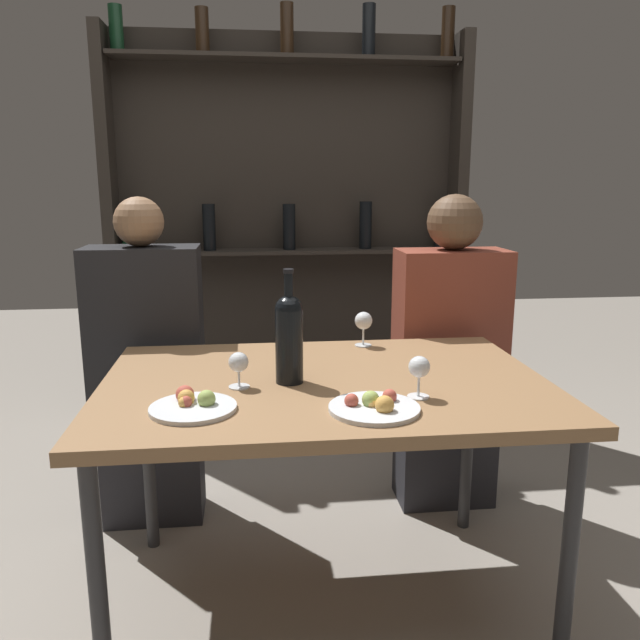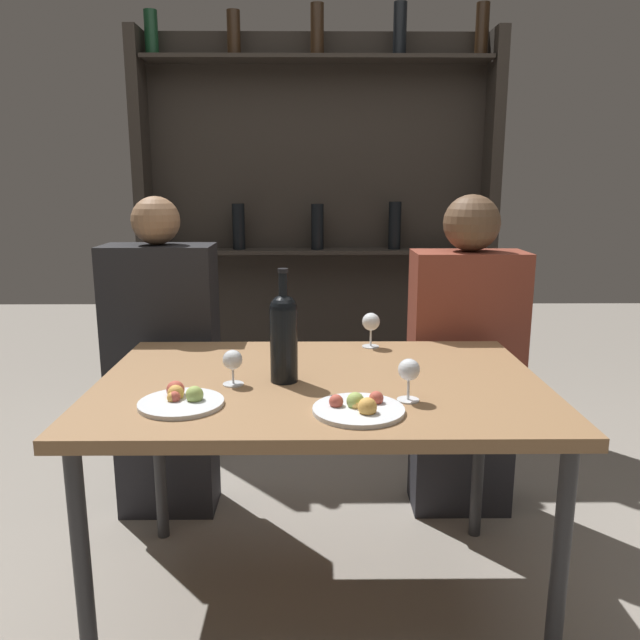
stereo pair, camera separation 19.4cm
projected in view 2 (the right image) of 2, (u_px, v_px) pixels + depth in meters
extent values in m
plane|color=gray|center=(320.00, 601.00, 2.00)|extent=(10.00, 10.00, 0.00)
cube|color=olive|center=(320.00, 385.00, 1.85)|extent=(1.31, 0.89, 0.04)
cylinder|color=#2D2D30|center=(83.00, 578.00, 1.55)|extent=(0.04, 0.04, 0.71)
cylinder|color=#2D2D30|center=(559.00, 576.00, 1.56)|extent=(0.04, 0.04, 0.71)
cylinder|color=#2D2D30|center=(159.00, 449.00, 2.30)|extent=(0.04, 0.04, 0.71)
cylinder|color=#2D2D30|center=(479.00, 447.00, 2.31)|extent=(0.04, 0.04, 0.71)
cube|color=#28231E|center=(317.00, 233.00, 3.47)|extent=(1.85, 0.02, 2.08)
cube|color=#28231E|center=(146.00, 234.00, 3.35)|extent=(0.06, 0.18, 2.08)
cube|color=#28231E|center=(488.00, 234.00, 3.37)|extent=(0.06, 0.18, 2.08)
cube|color=#28231E|center=(317.00, 251.00, 3.38)|extent=(1.77, 0.18, 0.02)
cylinder|color=black|center=(160.00, 227.00, 3.34)|extent=(0.07, 0.07, 0.24)
cylinder|color=black|center=(239.00, 227.00, 3.35)|extent=(0.07, 0.07, 0.24)
cylinder|color=black|center=(318.00, 227.00, 3.35)|extent=(0.07, 0.07, 0.24)
cylinder|color=black|center=(395.00, 226.00, 3.36)|extent=(0.07, 0.07, 0.25)
cylinder|color=black|center=(473.00, 226.00, 3.36)|extent=(0.07, 0.07, 0.25)
cube|color=#28231E|center=(317.00, 59.00, 3.17)|extent=(1.77, 0.18, 0.02)
cylinder|color=black|center=(151.00, 33.00, 3.14)|extent=(0.07, 0.07, 0.22)
cylinder|color=black|center=(234.00, 33.00, 3.14)|extent=(0.07, 0.07, 0.22)
cylinder|color=black|center=(316.00, 30.00, 3.14)|extent=(0.07, 0.07, 0.25)
cylinder|color=black|center=(400.00, 29.00, 3.14)|extent=(0.07, 0.07, 0.26)
cylinder|color=black|center=(482.00, 30.00, 3.16)|extent=(0.07, 0.07, 0.26)
cylinder|color=black|center=(284.00, 345.00, 1.80)|extent=(0.08, 0.08, 0.22)
sphere|color=black|center=(283.00, 309.00, 1.78)|extent=(0.08, 0.08, 0.08)
cylinder|color=black|center=(283.00, 291.00, 1.77)|extent=(0.03, 0.03, 0.10)
cylinder|color=black|center=(283.00, 271.00, 1.75)|extent=(0.03, 0.03, 0.01)
cylinder|color=silver|center=(233.00, 384.00, 1.79)|extent=(0.06, 0.06, 0.00)
cylinder|color=silver|center=(233.00, 374.00, 1.79)|extent=(0.01, 0.01, 0.06)
sphere|color=silver|center=(233.00, 360.00, 1.78)|extent=(0.06, 0.06, 0.06)
cylinder|color=silver|center=(371.00, 346.00, 2.20)|extent=(0.06, 0.06, 0.00)
cylinder|color=silver|center=(371.00, 336.00, 2.19)|extent=(0.01, 0.01, 0.07)
sphere|color=silver|center=(371.00, 322.00, 2.18)|extent=(0.06, 0.06, 0.06)
cylinder|color=silver|center=(408.00, 400.00, 1.66)|extent=(0.06, 0.06, 0.00)
cylinder|color=silver|center=(408.00, 387.00, 1.65)|extent=(0.01, 0.01, 0.07)
sphere|color=silver|center=(409.00, 370.00, 1.64)|extent=(0.06, 0.06, 0.06)
cylinder|color=silver|center=(359.00, 410.00, 1.58)|extent=(0.23, 0.23, 0.01)
sphere|color=#B74C3D|center=(376.00, 398.00, 1.61)|extent=(0.04, 0.04, 0.04)
sphere|color=#E5BC66|center=(356.00, 402.00, 1.58)|extent=(0.04, 0.04, 0.04)
sphere|color=gold|center=(367.00, 407.00, 1.54)|extent=(0.05, 0.05, 0.05)
sphere|color=#B74C3D|center=(336.00, 402.00, 1.59)|extent=(0.04, 0.04, 0.04)
sphere|color=#99B256|center=(355.00, 401.00, 1.58)|extent=(0.05, 0.05, 0.05)
cylinder|color=silver|center=(181.00, 403.00, 1.62)|extent=(0.22, 0.22, 0.01)
sphere|color=#99B256|center=(195.00, 395.00, 1.63)|extent=(0.05, 0.05, 0.05)
sphere|color=#B74C3D|center=(176.00, 390.00, 1.67)|extent=(0.05, 0.05, 0.05)
sphere|color=gold|center=(176.00, 393.00, 1.65)|extent=(0.04, 0.04, 0.04)
sphere|color=#B74C3D|center=(175.00, 397.00, 1.63)|extent=(0.03, 0.03, 0.03)
sphere|color=gold|center=(173.00, 398.00, 1.62)|extent=(0.03, 0.03, 0.03)
cube|color=#26262B|center=(169.00, 456.00, 2.54)|extent=(0.38, 0.22, 0.45)
cube|color=black|center=(162.00, 326.00, 2.42)|extent=(0.42, 0.22, 0.63)
sphere|color=#8C6647|center=(156.00, 221.00, 2.34)|extent=(0.18, 0.18, 0.18)
cube|color=#26262B|center=(460.00, 455.00, 2.55)|extent=(0.39, 0.22, 0.45)
cube|color=brown|center=(466.00, 329.00, 2.44)|extent=(0.43, 0.22, 0.61)
sphere|color=brown|center=(472.00, 223.00, 2.35)|extent=(0.21, 0.21, 0.21)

